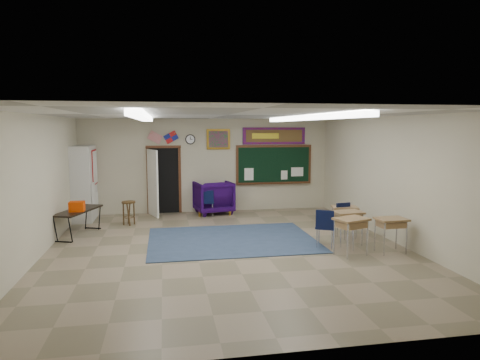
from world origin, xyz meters
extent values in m
plane|color=#84735B|center=(0.00, 0.00, 0.00)|extent=(9.00, 9.00, 0.00)
cube|color=beige|center=(0.00, 4.50, 1.50)|extent=(8.00, 0.04, 3.00)
cube|color=beige|center=(0.00, -4.50, 1.50)|extent=(8.00, 0.04, 3.00)
cube|color=beige|center=(-4.00, 0.00, 1.50)|extent=(0.04, 9.00, 3.00)
cube|color=beige|center=(4.00, 0.00, 1.50)|extent=(0.04, 9.00, 3.00)
cube|color=white|center=(0.00, 0.00, 3.00)|extent=(8.00, 9.00, 0.04)
cube|color=#32425F|center=(0.20, 0.80, 0.01)|extent=(4.00, 3.00, 0.02)
cube|color=black|center=(-1.40, 4.49, 1.05)|extent=(0.95, 0.04, 2.10)
cube|color=white|center=(-1.75, 4.05, 1.03)|extent=(0.35, 0.86, 2.05)
cube|color=#532C17|center=(2.20, 4.47, 1.50)|extent=(2.55, 0.05, 1.30)
cube|color=black|center=(2.20, 4.46, 1.50)|extent=(2.40, 0.03, 1.15)
cube|color=#532C17|center=(2.20, 4.41, 0.90)|extent=(2.40, 0.12, 0.04)
cube|color=#A40E12|center=(2.20, 4.47, 2.45)|extent=(2.10, 0.04, 0.55)
cube|color=brown|center=(2.20, 4.46, 2.45)|extent=(1.90, 0.03, 0.40)
cube|color=olive|center=(0.35, 4.47, 2.35)|extent=(0.75, 0.05, 0.65)
cube|color=#A51466|center=(0.35, 4.46, 2.35)|extent=(0.62, 0.03, 0.52)
cylinder|color=black|center=(-0.55, 4.47, 2.35)|extent=(0.32, 0.05, 0.32)
cylinder|color=white|center=(-0.55, 4.45, 2.35)|extent=(0.26, 0.02, 0.26)
cube|color=silver|center=(-3.72, 3.85, 1.10)|extent=(0.55, 1.25, 2.20)
imported|color=#1C0538|center=(0.13, 4.15, 0.52)|extent=(1.31, 1.33, 1.04)
cube|color=#9D7349|center=(2.80, -0.05, 0.77)|extent=(0.70, 0.55, 0.04)
cube|color=brown|center=(2.80, -0.05, 0.66)|extent=(0.61, 0.47, 0.13)
cube|color=#9D7349|center=(3.07, 0.71, 0.73)|extent=(0.70, 0.58, 0.04)
cube|color=brown|center=(3.07, 0.71, 0.63)|extent=(0.61, 0.49, 0.13)
cube|color=#9D7349|center=(2.52, -0.86, 0.79)|extent=(0.80, 0.70, 0.04)
cube|color=brown|center=(2.52, -0.86, 0.67)|extent=(0.69, 0.60, 0.13)
cube|color=#9D7349|center=(3.46, -0.84, 0.75)|extent=(0.66, 0.51, 0.04)
cube|color=brown|center=(3.46, -0.84, 0.64)|extent=(0.57, 0.43, 0.13)
cube|color=black|center=(-3.55, 1.95, 0.64)|extent=(1.04, 1.68, 0.04)
cube|color=#EE4404|center=(-3.54, 1.73, 0.78)|extent=(0.35, 0.27, 0.25)
cylinder|color=#513618|center=(-2.40, 2.94, 0.65)|extent=(0.38, 0.38, 0.04)
torus|color=#513618|center=(-2.40, 2.94, 0.22)|extent=(0.31, 0.31, 0.02)
camera|label=1|loc=(-1.39, -9.23, 2.73)|focal=32.00mm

